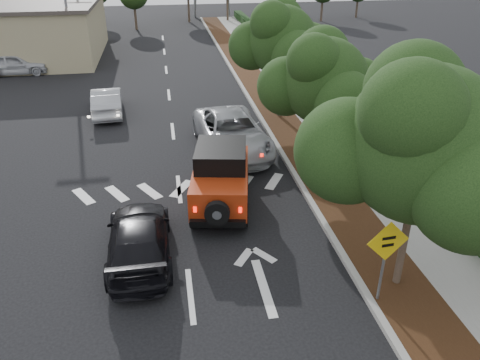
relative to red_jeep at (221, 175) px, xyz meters
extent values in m
plane|color=black|center=(-1.47, -4.73, -1.09)|extent=(120.00, 120.00, 0.00)
cube|color=#9E9B93|center=(3.13, 7.27, -1.02)|extent=(0.20, 70.00, 0.15)
cube|color=black|center=(4.13, 7.27, -1.03)|extent=(1.80, 70.00, 0.12)
cube|color=gray|center=(6.03, 7.27, -1.03)|extent=(2.00, 70.00, 0.12)
cube|color=black|center=(7.43, 7.27, -0.69)|extent=(0.80, 70.00, 0.80)
cylinder|color=black|center=(-0.59, 1.22, -0.68)|extent=(0.43, 0.86, 0.82)
cylinder|color=black|center=(0.99, 0.93, -0.68)|extent=(0.43, 0.86, 0.82)
cylinder|color=black|center=(-1.06, -1.32, -0.68)|extent=(0.43, 0.86, 0.82)
cylinder|color=black|center=(0.52, -1.62, -0.68)|extent=(0.43, 0.86, 0.82)
cube|color=#9C2A0E|center=(-0.04, -0.20, -0.11)|extent=(2.52, 4.08, 1.03)
cube|color=black|center=(0.02, 0.11, 0.73)|extent=(2.06, 2.37, 0.66)
cube|color=#9C2A0E|center=(0.23, 1.23, -0.20)|extent=(1.80, 1.35, 0.84)
cube|color=black|center=(-0.40, -2.15, -0.58)|extent=(1.76, 0.50, 0.23)
cylinder|color=black|center=(-0.43, -2.29, -0.11)|extent=(0.81, 0.37, 0.78)
cube|color=#FF190C|center=(-1.08, -1.96, -0.11)|extent=(0.11, 0.06, 0.19)
cube|color=#FF190C|center=(0.30, -2.22, -0.11)|extent=(0.11, 0.06, 0.19)
imported|color=#9EA0A6|center=(1.07, 4.56, -0.27)|extent=(3.22, 6.10, 1.64)
imported|color=black|center=(-2.80, -2.77, -0.44)|extent=(1.88, 4.53, 1.31)
imported|color=#A0A2A8|center=(-4.78, 10.40, -0.39)|extent=(1.80, 4.36, 1.41)
imported|color=#B6B8BE|center=(-11.68, 19.74, -0.34)|extent=(4.52, 2.00, 1.51)
cylinder|color=slate|center=(3.33, -5.79, 0.13)|extent=(0.08, 0.08, 2.19)
cube|color=yellow|center=(3.33, -5.82, 0.86)|extent=(1.12, 0.11, 1.12)
cube|color=black|center=(3.34, -5.84, 0.96)|extent=(0.35, 0.04, 0.08)
cube|color=black|center=(3.34, -5.84, 0.75)|extent=(0.31, 0.03, 0.08)
camera|label=1|loc=(-1.75, -14.44, 7.42)|focal=35.00mm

